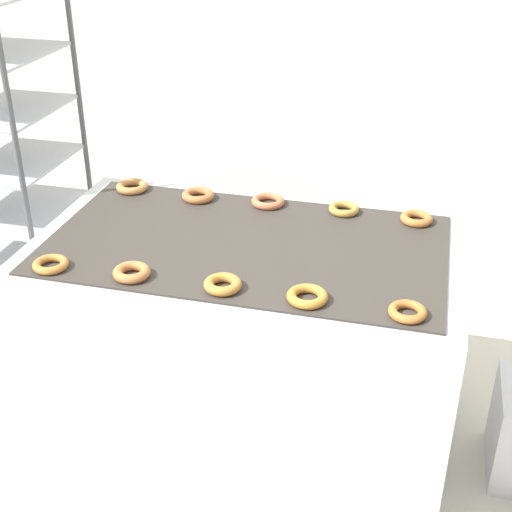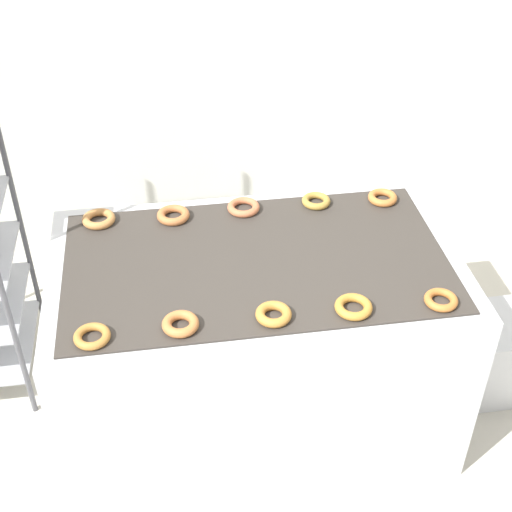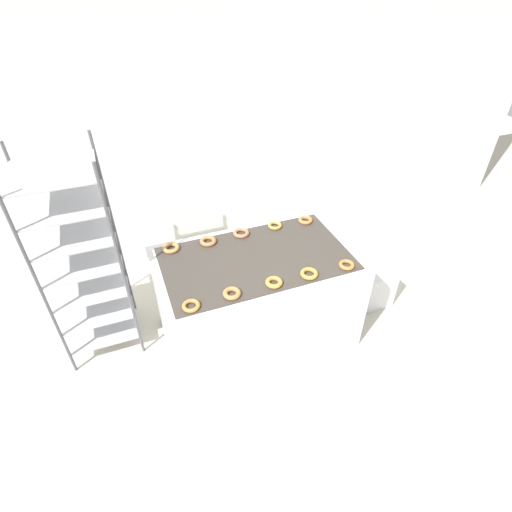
% 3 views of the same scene
% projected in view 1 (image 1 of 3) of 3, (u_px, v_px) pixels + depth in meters
% --- Properties ---
extents(wall_back, '(8.00, 0.05, 2.80)m').
position_uv_depth(wall_back, '(318.00, 18.00, 3.53)').
color(wall_back, silver).
rests_on(wall_back, ground_plane).
extents(fryer_machine, '(1.57, 0.94, 0.85)m').
position_uv_depth(fryer_machine, '(247.00, 338.00, 2.81)').
color(fryer_machine, silver).
rests_on(fryer_machine, ground_plane).
extents(baking_rack_cart, '(0.58, 0.58, 1.75)m').
position_uv_depth(baking_rack_cart, '(1.00, 161.00, 3.22)').
color(baking_rack_cart, '#4C4C51').
rests_on(baking_rack_cart, ground_plane).
extents(donut_near_leftmost, '(0.12, 0.12, 0.03)m').
position_uv_depth(donut_near_leftmost, '(51.00, 264.00, 2.43)').
color(donut_near_leftmost, '#B37734').
rests_on(donut_near_leftmost, fryer_machine).
extents(donut_near_left, '(0.13, 0.13, 0.03)m').
position_uv_depth(donut_near_left, '(132.00, 272.00, 2.38)').
color(donut_near_left, '#BD723B').
rests_on(donut_near_left, fryer_machine).
extents(donut_near_center, '(0.13, 0.13, 0.03)m').
position_uv_depth(donut_near_center, '(223.00, 284.00, 2.31)').
color(donut_near_center, '#BE7F35').
rests_on(donut_near_center, fryer_machine).
extents(donut_near_right, '(0.13, 0.13, 0.03)m').
position_uv_depth(donut_near_right, '(307.00, 296.00, 2.25)').
color(donut_near_right, '#BF8131').
rests_on(donut_near_right, fryer_machine).
extents(donut_near_rightmost, '(0.12, 0.12, 0.03)m').
position_uv_depth(donut_near_rightmost, '(407.00, 312.00, 2.18)').
color(donut_near_rightmost, '#BA6D2F').
rests_on(donut_near_rightmost, fryer_machine).
extents(donut_far_leftmost, '(0.13, 0.13, 0.03)m').
position_uv_depth(donut_far_leftmost, '(132.00, 187.00, 3.02)').
color(donut_far_leftmost, '#B57A41').
rests_on(donut_far_leftmost, fryer_machine).
extents(donut_far_left, '(0.13, 0.13, 0.03)m').
position_uv_depth(donut_far_left, '(198.00, 195.00, 2.94)').
color(donut_far_left, '#B36939').
rests_on(donut_far_left, fryer_machine).
extents(donut_far_center, '(0.14, 0.14, 0.03)m').
position_uv_depth(donut_far_center, '(269.00, 201.00, 2.89)').
color(donut_far_center, '#BC6943').
rests_on(donut_far_center, fryer_machine).
extents(donut_far_right, '(0.12, 0.12, 0.03)m').
position_uv_depth(donut_far_right, '(344.00, 209.00, 2.83)').
color(donut_far_right, '#A68136').
rests_on(donut_far_right, fryer_machine).
extents(donut_far_rightmost, '(0.12, 0.12, 0.03)m').
position_uv_depth(donut_far_rightmost, '(416.00, 218.00, 2.75)').
color(donut_far_rightmost, '#BD6F34').
rests_on(donut_far_rightmost, fryer_machine).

